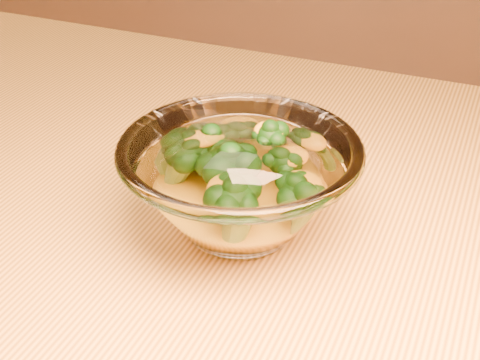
% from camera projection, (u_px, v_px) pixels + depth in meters
% --- Properties ---
extents(table, '(1.20, 0.80, 0.75)m').
position_uv_depth(table, '(122.00, 290.00, 0.65)').
color(table, gold).
rests_on(table, ground).
extents(glass_bowl, '(0.20, 0.20, 0.09)m').
position_uv_depth(glass_bowl, '(240.00, 184.00, 0.54)').
color(glass_bowl, white).
rests_on(glass_bowl, table).
extents(cheese_sauce, '(0.10, 0.10, 0.03)m').
position_uv_depth(cheese_sauce, '(240.00, 203.00, 0.55)').
color(cheese_sauce, orange).
rests_on(cheese_sauce, glass_bowl).
extents(broccoli_heap, '(0.14, 0.14, 0.07)m').
position_uv_depth(broccoli_heap, '(236.00, 169.00, 0.54)').
color(broccoli_heap, black).
rests_on(broccoli_heap, cheese_sauce).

